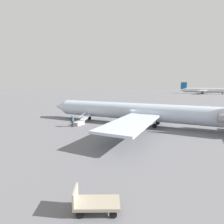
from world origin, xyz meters
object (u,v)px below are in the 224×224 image
(luggage_cart, at_px, (95,203))
(boarding_stairs, at_px, (80,122))
(airplane_main, at_px, (145,112))
(airplane_far_center, at_px, (206,90))
(passenger, at_px, (72,120))

(luggage_cart, bearing_deg, boarding_stairs, -78.21)
(boarding_stairs, bearing_deg, luggage_cart, -142.08)
(airplane_main, relative_size, boarding_stairs, 8.13)
(airplane_far_center, xyz_separation_m, luggage_cart, (52.55, 135.26, -2.19))
(boarding_stairs, relative_size, luggage_cart, 1.76)
(passenger, distance_m, luggage_cart, 18.45)
(airplane_main, height_order, luggage_cart, airplane_main)
(airplane_main, bearing_deg, passenger, 31.20)
(luggage_cart, bearing_deg, passenger, -74.68)
(airplane_main, xyz_separation_m, luggage_cart, (3.02, 19.49, -1.61))
(airplane_far_center, relative_size, boarding_stairs, 8.78)
(airplane_far_center, height_order, passenger, airplane_far_center)
(airplane_far_center, xyz_separation_m, passenger, (60.19, 118.48, -1.65))
(airplane_far_center, height_order, boarding_stairs, airplane_far_center)
(boarding_stairs, bearing_deg, airplane_main, -67.68)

